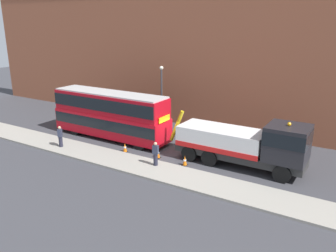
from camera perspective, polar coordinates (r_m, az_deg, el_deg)
The scene contains 11 objects.
ground_plane at distance 27.04m, azimuth 1.27°, elevation -4.02°, with size 120.00×120.00×0.00m, color #38383D.
near_kerb at distance 23.74m, azimuth -3.87°, elevation -6.93°, with size 60.00×2.80×0.15m, color gray.
building_facade at distance 31.72m, azimuth 8.09°, elevation 13.87°, with size 60.00×1.50×16.00m.
recovery_tow_truck at distance 23.91m, azimuth 12.93°, elevation -2.82°, with size 10.15×2.70×3.67m.
double_decker_bus at distance 29.60m, azimuth -9.68°, elevation 2.13°, with size 11.06×2.62×4.06m.
pedestrian_onlooker at distance 28.35m, azimuth -17.63°, elevation -1.73°, with size 0.41×0.47×1.71m.
pedestrian_bystander at distance 23.52m, azimuth -2.11°, elevation -4.73°, with size 0.44×0.34×1.71m.
traffic_cone_near_bus at distance 26.68m, azimuth -7.23°, elevation -3.66°, with size 0.36×0.36×0.72m.
traffic_cone_midway at distance 25.36m, azimuth -1.71°, elevation -4.65°, with size 0.36×0.36×0.72m.
traffic_cone_near_truck at distance 24.08m, azimuth 2.83°, elevation -5.87°, with size 0.36×0.36×0.72m.
street_lamp at distance 32.43m, azimuth -1.09°, elevation 5.90°, with size 0.36×0.36×5.83m.
Camera 1 is at (12.64, -21.88, 9.64)m, focal length 36.32 mm.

